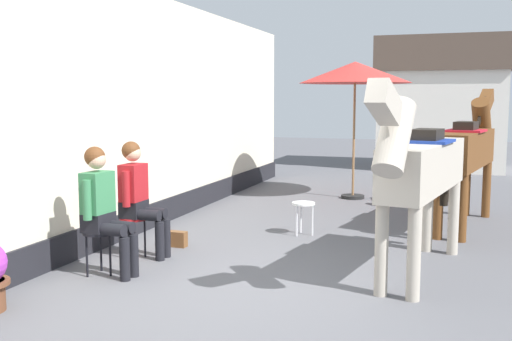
% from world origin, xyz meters
% --- Properties ---
extents(ground_plane, '(40.00, 40.00, 0.00)m').
position_xyz_m(ground_plane, '(0.00, 3.00, 0.00)').
color(ground_plane, '#56565B').
extents(pub_facade_wall, '(0.34, 14.00, 3.40)m').
position_xyz_m(pub_facade_wall, '(-2.55, 1.50, 1.54)').
color(pub_facade_wall, beige).
rests_on(pub_facade_wall, ground_plane).
extents(distant_cottage, '(3.40, 2.60, 3.50)m').
position_xyz_m(distant_cottage, '(1.40, 11.65, 1.80)').
color(distant_cottage, silver).
rests_on(distant_cottage, ground_plane).
extents(seated_visitor_near, '(0.61, 0.49, 1.39)m').
position_xyz_m(seated_visitor_near, '(-1.71, -0.01, 0.78)').
color(seated_visitor_near, black).
rests_on(seated_visitor_near, ground_plane).
extents(seated_visitor_far, '(0.61, 0.49, 1.39)m').
position_xyz_m(seated_visitor_far, '(-1.74, 0.79, 0.78)').
color(seated_visitor_far, red).
rests_on(seated_visitor_far, ground_plane).
extents(saddled_horse_near, '(0.81, 2.97, 2.06)m').
position_xyz_m(saddled_horse_near, '(1.49, 1.06, 1.16)').
color(saddled_horse_near, '#B2A899').
rests_on(saddled_horse_near, ground_plane).
extents(saddled_horse_far, '(0.87, 2.97, 2.06)m').
position_xyz_m(saddled_horse_far, '(1.99, 3.92, 1.16)').
color(saddled_horse_far, brown).
rests_on(saddled_horse_far, ground_plane).
extents(cafe_parasol, '(2.10, 2.10, 2.58)m').
position_xyz_m(cafe_parasol, '(-0.02, 5.88, 2.36)').
color(cafe_parasol, black).
rests_on(cafe_parasol, ground_plane).
extents(spare_stool_white, '(0.32, 0.32, 0.46)m').
position_xyz_m(spare_stool_white, '(-0.16, 2.55, 0.40)').
color(spare_stool_white, white).
rests_on(spare_stool_white, ground_plane).
extents(satchel_bag, '(0.28, 0.13, 0.20)m').
position_xyz_m(satchel_bag, '(-1.54, 1.38, 0.10)').
color(satchel_bag, brown).
rests_on(satchel_bag, ground_plane).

